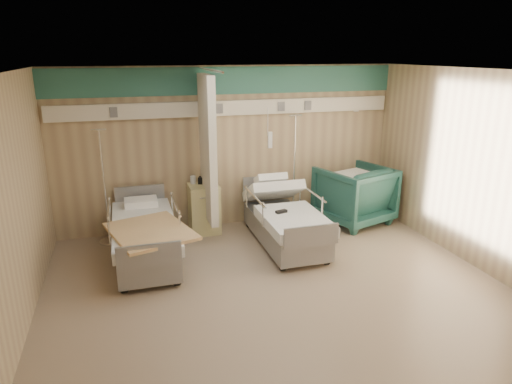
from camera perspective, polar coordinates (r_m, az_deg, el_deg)
ground at (r=6.25m, az=2.42°, el=-11.74°), size 6.00×5.00×0.00m
room_walls at (r=5.81m, az=1.55°, el=5.70°), size 6.04×5.04×2.82m
bed_right at (r=7.41m, az=3.61°, el=-4.27°), size 1.00×2.16×0.63m
bed_left at (r=7.01m, az=-13.65°, el=-6.03°), size 1.00×2.16×0.63m
bedside_cabinet at (r=7.91m, az=-6.49°, el=-2.08°), size 0.50×0.48×0.85m
visitor_armchair at (r=8.47m, az=12.17°, el=-0.32°), size 1.42×1.44×1.06m
waffle_blanket at (r=8.30m, az=12.35°, el=3.33°), size 0.73×0.68×0.07m
iv_stand_right at (r=8.35m, az=4.68°, el=-1.11°), size 0.35×0.35×1.97m
iv_stand_left at (r=7.81m, az=-18.03°, el=-3.39°), size 0.34×0.34×1.88m
call_remote at (r=7.06m, az=3.19°, el=-2.45°), size 0.19×0.12×0.04m
tan_blanket at (r=6.46m, az=-13.07°, el=-4.80°), size 1.29×1.46×0.04m
toiletry_bag at (r=7.85m, az=-6.42°, el=1.46°), size 0.25×0.20×0.11m
white_cup at (r=7.86m, az=-7.89°, el=1.51°), size 0.12×0.12×0.13m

